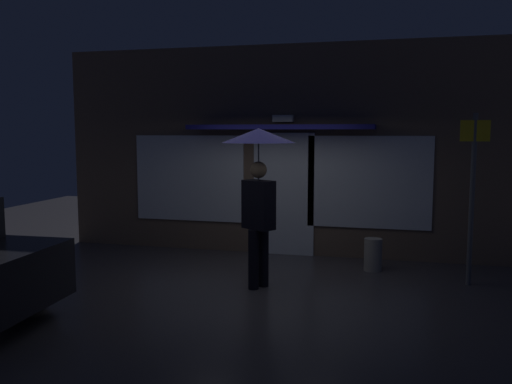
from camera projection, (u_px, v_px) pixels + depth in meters
ground_plane at (253, 287)px, 7.71m from camera, size 18.00×18.00×0.00m
building_facade at (285, 151)px, 9.75m from camera, size 8.43×1.00×3.75m
person_with_umbrella at (259, 167)px, 7.52m from camera, size 1.03×1.03×2.27m
street_sign_post at (472, 189)px, 7.69m from camera, size 0.40×0.07×2.48m
sidewalk_bollard at (373, 255)px, 8.62m from camera, size 0.28×0.28×0.52m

